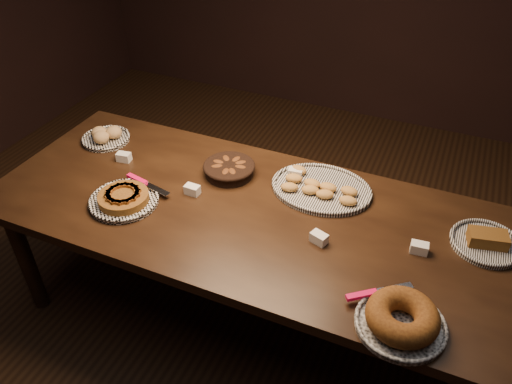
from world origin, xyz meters
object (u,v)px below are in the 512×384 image
at_px(buffet_table, 245,221).
at_px(apple_tart_plate, 124,199).
at_px(madeleine_platter, 320,188).
at_px(bundt_cake_plate, 401,319).

height_order(buffet_table, apple_tart_plate, apple_tart_plate).
height_order(apple_tart_plate, madeleine_platter, apple_tart_plate).
relative_size(madeleine_platter, bundt_cake_plate, 1.29).
bearing_deg(apple_tart_plate, bundt_cake_plate, -21.70).
bearing_deg(apple_tart_plate, madeleine_platter, 16.05).
distance_m(apple_tart_plate, madeleine_platter, 0.91).
bearing_deg(bundt_cake_plate, apple_tart_plate, 153.60).
relative_size(apple_tart_plate, madeleine_platter, 0.71).
relative_size(buffet_table, apple_tart_plate, 7.11).
distance_m(madeleine_platter, bundt_cake_plate, 0.81).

